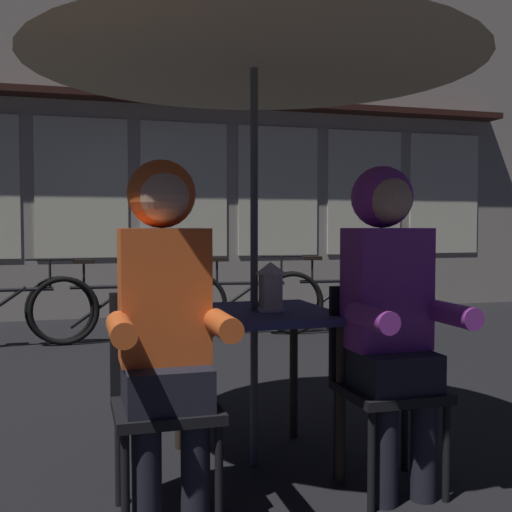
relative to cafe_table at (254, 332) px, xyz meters
name	(u,v)px	position (x,y,z in m)	size (l,w,h in m)	color
ground_plane	(254,464)	(0.00, 0.00, -0.64)	(60.00, 60.00, 0.00)	black
cafe_table	(254,332)	(0.00, 0.00, 0.00)	(0.72, 0.72, 0.74)	navy
patio_umbrella	(254,27)	(0.00, 0.00, 1.42)	(2.10, 2.10, 2.31)	#4C4C51
lantern	(270,285)	(0.07, -0.05, 0.22)	(0.11, 0.11, 0.23)	white
chair_left	(164,390)	(-0.48, -0.37, -0.15)	(0.40, 0.40, 0.87)	black
chair_right	(382,374)	(0.48, -0.37, -0.15)	(0.40, 0.40, 0.87)	black
person_left_hooded	(165,302)	(-0.48, -0.43, 0.21)	(0.45, 0.56, 1.40)	black
person_right_hooded	(389,294)	(0.48, -0.43, 0.21)	(0.45, 0.56, 1.40)	black
shopfront_building	(180,77)	(0.54, 5.39, 2.45)	(10.00, 0.93, 6.20)	#9E9389
bicycle_second	(6,311)	(-1.43, 3.37, -0.29)	(1.68, 0.08, 0.84)	black
bicycle_third	(114,307)	(-0.45, 3.40, -0.29)	(1.68, 0.19, 0.84)	black
bicycle_fourth	(244,302)	(0.88, 3.43, -0.29)	(1.66, 0.34, 0.84)	black
bicycle_fifth	(337,299)	(1.90, 3.37, -0.29)	(1.68, 0.21, 0.84)	black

